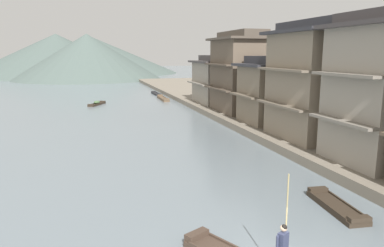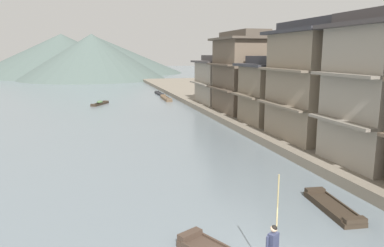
{
  "view_description": "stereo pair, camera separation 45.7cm",
  "coord_description": "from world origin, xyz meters",
  "views": [
    {
      "loc": [
        -5.68,
        -8.98,
        6.96
      ],
      "look_at": [
        2.14,
        18.0,
        1.58
      ],
      "focal_mm": 34.19,
      "sensor_mm": 36.0,
      "label": 1
    },
    {
      "loc": [
        -5.24,
        -9.1,
        6.96
      ],
      "look_at": [
        2.14,
        18.0,
        1.58
      ],
      "focal_mm": 34.19,
      "sensor_mm": 36.0,
      "label": 2
    }
  ],
  "objects": [
    {
      "name": "house_waterfront_far",
      "position": [
        10.68,
        28.34,
        4.91
      ],
      "size": [
        5.83,
        7.78,
        8.74
      ],
      "color": "brown",
      "rests_on": "riverbank_right"
    },
    {
      "name": "house_waterfront_tall",
      "position": [
        10.77,
        14.88,
        4.92
      ],
      "size": [
        6.03,
        7.17,
        8.74
      ],
      "color": "gray",
      "rests_on": "riverbank_right"
    },
    {
      "name": "hill_far_west",
      "position": [
        -14.34,
        119.61,
        6.65
      ],
      "size": [
        55.57,
        55.57,
        13.3
      ],
      "primitive_type": "cone",
      "color": "#4C5B56",
      "rests_on": "ground"
    },
    {
      "name": "hill_far_centre",
      "position": [
        -4.86,
        98.51,
        6.2
      ],
      "size": [
        40.49,
        40.49,
        12.39
      ],
      "primitive_type": "cone",
      "color": "#4C5B56",
      "rests_on": "ground"
    },
    {
      "name": "boat_moored_far",
      "position": [
        -4.37,
        42.66,
        0.21
      ],
      "size": [
        2.58,
        3.79,
        0.6
      ],
      "color": "#33281E",
      "rests_on": "ground"
    },
    {
      "name": "boat_moored_third",
      "position": [
        5.89,
        53.44,
        0.13
      ],
      "size": [
        0.9,
        4.66,
        0.38
      ],
      "color": "#232326",
      "rests_on": "ground"
    },
    {
      "name": "boat_moored_second",
      "position": [
        5.57,
        45.71,
        0.17
      ],
      "size": [
        0.99,
        5.74,
        0.54
      ],
      "color": "brown",
      "rests_on": "ground"
    },
    {
      "name": "house_waterfront_second",
      "position": [
        10.41,
        8.14,
        4.93
      ],
      "size": [
        5.3,
        5.94,
        8.74
      ],
      "color": "gray",
      "rests_on": "riverbank_right"
    },
    {
      "name": "hill_far_east",
      "position": [
        -3.27,
        129.98,
        6.51
      ],
      "size": [
        61.83,
        61.83,
        13.01
      ],
      "primitive_type": "cone",
      "color": "#4C5B56",
      "rests_on": "ground"
    },
    {
      "name": "riverbank_right",
      "position": [
        16.14,
        30.0,
        0.31
      ],
      "size": [
        18.0,
        110.0,
        0.62
      ],
      "primitive_type": "cube",
      "color": "slate",
      "rests_on": "ground"
    },
    {
      "name": "house_waterfront_narrow",
      "position": [
        10.55,
        21.43,
        3.63
      ],
      "size": [
        5.57,
        5.72,
        6.14
      ],
      "color": "#7F705B",
      "rests_on": "riverbank_right"
    },
    {
      "name": "boatman_person",
      "position": [
        -0.37,
        -0.25,
        1.5
      ],
      "size": [
        0.49,
        0.42,
        3.04
      ],
      "color": "black",
      "rests_on": "boat_foreground_poled"
    },
    {
      "name": "boat_moored_nearest",
      "position": [
        4.95,
        4.15,
        0.14
      ],
      "size": [
        1.43,
        3.78,
        0.42
      ],
      "color": "#33281E",
      "rests_on": "ground"
    },
    {
      "name": "house_waterfront_end",
      "position": [
        10.99,
        35.97,
        3.61
      ],
      "size": [
        6.45,
        7.81,
        6.14
      ],
      "color": "gray",
      "rests_on": "riverbank_right"
    }
  ]
}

